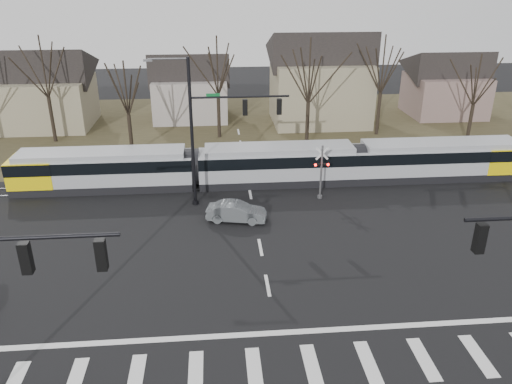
{
  "coord_description": "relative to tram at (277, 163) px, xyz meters",
  "views": [
    {
      "loc": [
        -2.5,
        -19.82,
        14.89
      ],
      "look_at": [
        0.0,
        9.0,
        2.3
      ],
      "focal_mm": 35.0,
      "sensor_mm": 36.0,
      "label": 1
    }
  ],
  "objects": [
    {
      "name": "lane_dashes",
      "position": [
        -2.21,
        -0.0,
        -1.62
      ],
      "size": [
        0.18,
        30.0,
        0.01
      ],
      "color": "silver",
      "rests_on": "ground"
    },
    {
      "name": "house_d",
      "position": [
        21.79,
        19.0,
        2.34
      ],
      "size": [
        8.64,
        7.56,
        7.65
      ],
      "color": "#6E5751",
      "rests_on": "ground"
    },
    {
      "name": "tram",
      "position": [
        0.0,
        0.0,
        0.0
      ],
      "size": [
        39.44,
        2.93,
        2.99
      ],
      "color": "gray",
      "rests_on": "ground"
    },
    {
      "name": "rail_pair",
      "position": [
        -2.21,
        -0.2,
        -1.6
      ],
      "size": [
        90.0,
        1.52,
        0.06
      ],
      "color": "#59595E",
      "rests_on": "ground"
    },
    {
      "name": "tree_row",
      "position": [
        -0.21,
        10.0,
        3.37
      ],
      "size": [
        59.2,
        7.2,
        10.0
      ],
      "color": "black",
      "rests_on": "ground"
    },
    {
      "name": "sedan",
      "position": [
        -3.44,
        -6.34,
        -0.99
      ],
      "size": [
        2.85,
        4.42,
        1.28
      ],
      "primitive_type": "imported",
      "rotation": [
        0.0,
        0.0,
        1.37
      ],
      "color": "#595E61",
      "rests_on": "ground"
    },
    {
      "name": "signal_pole_far",
      "position": [
        -4.62,
        -3.5,
        4.07
      ],
      "size": [
        9.28,
        0.44,
        10.2
      ],
      "color": "black",
      "rests_on": "ground"
    },
    {
      "name": "crosswalk",
      "position": [
        -2.21,
        -20.0,
        -1.62
      ],
      "size": [
        27.0,
        2.6,
        0.01
      ],
      "color": "silver",
      "rests_on": "ground"
    },
    {
      "name": "house_c",
      "position": [
        6.79,
        17.0,
        3.6
      ],
      "size": [
        10.8,
        8.64,
        10.1
      ],
      "color": "gray",
      "rests_on": "ground"
    },
    {
      "name": "ground",
      "position": [
        -2.21,
        -16.0,
        -1.63
      ],
      "size": [
        140.0,
        140.0,
        0.0
      ],
      "primitive_type": "plane",
      "color": "black"
    },
    {
      "name": "stop_line",
      "position": [
        -2.21,
        -17.8,
        -1.62
      ],
      "size": [
        28.0,
        0.35,
        0.01
      ],
      "primitive_type": "cube",
      "color": "silver",
      "rests_on": "ground"
    },
    {
      "name": "house_a",
      "position": [
        -22.21,
        18.0,
        2.83
      ],
      "size": [
        9.72,
        8.64,
        8.6
      ],
      "color": "gray",
      "rests_on": "ground"
    },
    {
      "name": "rail_crossing_signal",
      "position": [
        2.79,
        -3.21,
        0.26
      ],
      "size": [
        1.08,
        0.36,
        4.0
      ],
      "color": "#59595B",
      "rests_on": "ground"
    },
    {
      "name": "grass_verge",
      "position": [
        -2.21,
        16.0,
        -1.62
      ],
      "size": [
        140.0,
        28.0,
        0.01
      ],
      "primitive_type": "cube",
      "color": "#38331E",
      "rests_on": "ground"
    },
    {
      "name": "house_b",
      "position": [
        -7.21,
        20.0,
        2.34
      ],
      "size": [
        8.64,
        7.56,
        7.65
      ],
      "color": "gray",
      "rests_on": "ground"
    }
  ]
}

